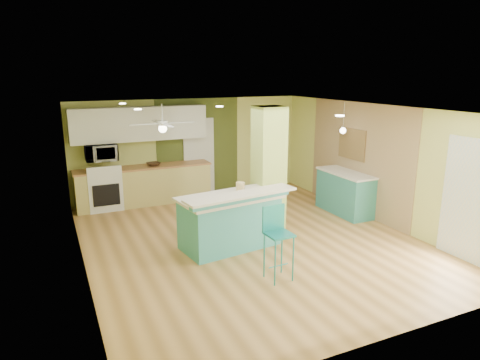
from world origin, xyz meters
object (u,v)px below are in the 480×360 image
Objects in this scene: side_counter at (345,192)px; canister at (240,187)px; bar_stool at (277,231)px; fruit_bowl at (153,164)px; peninsula at (230,220)px.

canister is at bearing -171.01° from side_counter.
bar_stool is at bearing -95.48° from canister.
canister reaches higher than fruit_bowl.
fruit_bowl is 1.94× the size of canister.
peninsula is 1.45m from bar_stool.
canister reaches higher than side_counter.
bar_stool is 4.76m from fruit_bowl.
bar_stool reaches higher than fruit_bowl.
fruit_bowl reaches higher than side_counter.
peninsula reaches higher than fruit_bowl.
bar_stool is (0.16, -1.42, 0.26)m from peninsula.
canister is (0.16, 1.68, 0.27)m from bar_stool.
side_counter is 9.01× the size of canister.
canister is (0.32, 0.27, 0.53)m from peninsula.
peninsula is at bearing -140.61° from canister.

